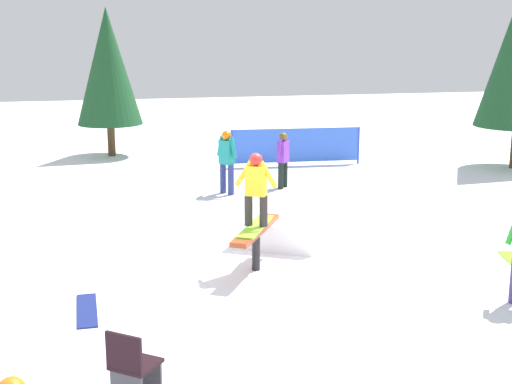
{
  "coord_description": "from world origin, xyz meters",
  "views": [
    {
      "loc": [
        11.04,
        -2.51,
        3.95
      ],
      "look_at": [
        0.0,
        0.0,
        1.34
      ],
      "focal_mm": 50.0,
      "sensor_mm": 36.0,
      "label": 1
    }
  ],
  "objects_px": {
    "bystander_purple": "(283,157)",
    "loose_snowboard_navy": "(87,310)",
    "rail_feature": "(256,235)",
    "pine_tree_near": "(108,67)",
    "folding_chair": "(133,370)",
    "main_rider_on_rail": "(256,192)",
    "bystander_teal": "(227,159)"
  },
  "relations": [
    {
      "from": "pine_tree_near",
      "to": "bystander_purple",
      "type": "bearing_deg",
      "value": 35.68
    },
    {
      "from": "main_rider_on_rail",
      "to": "loose_snowboard_navy",
      "type": "xyz_separation_m",
      "value": [
        1.2,
        -2.75,
        -1.33
      ]
    },
    {
      "from": "bystander_purple",
      "to": "pine_tree_near",
      "type": "relative_size",
      "value": 0.31
    },
    {
      "from": "main_rider_on_rail",
      "to": "bystander_purple",
      "type": "relative_size",
      "value": 0.98
    },
    {
      "from": "pine_tree_near",
      "to": "rail_feature",
      "type": "bearing_deg",
      "value": 9.89
    },
    {
      "from": "rail_feature",
      "to": "folding_chair",
      "type": "xyz_separation_m",
      "value": [
        4.0,
        -2.25,
        -0.2
      ]
    },
    {
      "from": "bystander_purple",
      "to": "pine_tree_near",
      "type": "xyz_separation_m",
      "value": [
        -5.68,
        -4.08,
        2.0
      ]
    },
    {
      "from": "bystander_purple",
      "to": "bystander_teal",
      "type": "relative_size",
      "value": 0.91
    },
    {
      "from": "main_rider_on_rail",
      "to": "bystander_purple",
      "type": "xyz_separation_m",
      "value": [
        -5.96,
        2.05,
        -0.55
      ]
    },
    {
      "from": "rail_feature",
      "to": "loose_snowboard_navy",
      "type": "distance_m",
      "value": 3.07
    },
    {
      "from": "rail_feature",
      "to": "bystander_purple",
      "type": "xyz_separation_m",
      "value": [
        -5.96,
        2.05,
        0.18
      ]
    },
    {
      "from": "bystander_purple",
      "to": "loose_snowboard_navy",
      "type": "xyz_separation_m",
      "value": [
        7.16,
        -4.8,
        -0.78
      ]
    },
    {
      "from": "main_rider_on_rail",
      "to": "pine_tree_near",
      "type": "distance_m",
      "value": 11.9
    },
    {
      "from": "loose_snowboard_navy",
      "to": "folding_chair",
      "type": "bearing_deg",
      "value": 9.24
    },
    {
      "from": "main_rider_on_rail",
      "to": "folding_chair",
      "type": "height_order",
      "value": "main_rider_on_rail"
    },
    {
      "from": "pine_tree_near",
      "to": "main_rider_on_rail",
      "type": "bearing_deg",
      "value": 9.89
    },
    {
      "from": "folding_chair",
      "to": "pine_tree_near",
      "type": "xyz_separation_m",
      "value": [
        -15.64,
        0.22,
        2.37
      ]
    },
    {
      "from": "rail_feature",
      "to": "folding_chair",
      "type": "distance_m",
      "value": 4.59
    },
    {
      "from": "rail_feature",
      "to": "bystander_purple",
      "type": "bearing_deg",
      "value": -168.76
    },
    {
      "from": "loose_snowboard_navy",
      "to": "pine_tree_near",
      "type": "relative_size",
      "value": 0.28
    },
    {
      "from": "main_rider_on_rail",
      "to": "bystander_teal",
      "type": "xyz_separation_m",
      "value": [
        -5.62,
        0.55,
        -0.47
      ]
    },
    {
      "from": "rail_feature",
      "to": "loose_snowboard_navy",
      "type": "bearing_deg",
      "value": -36.2
    },
    {
      "from": "rail_feature",
      "to": "folding_chair",
      "type": "relative_size",
      "value": 2.0
    },
    {
      "from": "bystander_purple",
      "to": "main_rider_on_rail",
      "type": "bearing_deg",
      "value": 19.77
    },
    {
      "from": "folding_chair",
      "to": "bystander_purple",
      "type": "bearing_deg",
      "value": -74.54
    },
    {
      "from": "loose_snowboard_navy",
      "to": "pine_tree_near",
      "type": "distance_m",
      "value": 13.16
    },
    {
      "from": "rail_feature",
      "to": "loose_snowboard_navy",
      "type": "height_order",
      "value": "rail_feature"
    },
    {
      "from": "main_rider_on_rail",
      "to": "folding_chair",
      "type": "xyz_separation_m",
      "value": [
        4.0,
        -2.25,
        -0.92
      ]
    },
    {
      "from": "bystander_purple",
      "to": "loose_snowboard_navy",
      "type": "relative_size",
      "value": 1.11
    },
    {
      "from": "main_rider_on_rail",
      "to": "bystander_purple",
      "type": "height_order",
      "value": "main_rider_on_rail"
    },
    {
      "from": "rail_feature",
      "to": "pine_tree_near",
      "type": "height_order",
      "value": "pine_tree_near"
    },
    {
      "from": "main_rider_on_rail",
      "to": "pine_tree_near",
      "type": "bearing_deg",
      "value": -142.57
    }
  ]
}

